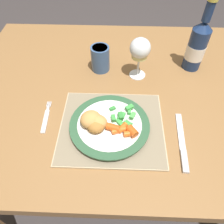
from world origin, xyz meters
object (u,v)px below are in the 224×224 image
(dining_table, at_px, (127,104))
(bottle, at_px, (197,45))
(dinner_plate, at_px, (110,125))
(table_knife, at_px, (182,146))
(drinking_cup, at_px, (100,58))
(fork, at_px, (46,119))
(wine_glass, at_px, (140,50))

(dining_table, height_order, bottle, bottle)
(dinner_plate, distance_m, table_knife, 0.23)
(dining_table, relative_size, bottle, 4.56)
(dining_table, height_order, drinking_cup, drinking_cup)
(bottle, bearing_deg, fork, -150.72)
(drinking_cup, bearing_deg, wine_glass, -13.13)
(wine_glass, height_order, bottle, bottle)
(table_knife, bearing_deg, dining_table, 122.00)
(dining_table, relative_size, wine_glass, 7.75)
(dining_table, height_order, fork, fork)
(dinner_plate, bearing_deg, bottle, 45.78)
(dinner_plate, xyz_separation_m, drinking_cup, (-0.05, 0.30, 0.03))
(table_knife, distance_m, wine_glass, 0.36)
(dinner_plate, distance_m, drinking_cup, 0.30)
(fork, relative_size, bottle, 0.49)
(dinner_plate, distance_m, bottle, 0.46)
(bottle, xyz_separation_m, drinking_cup, (-0.36, -0.03, -0.05))
(wine_glass, bearing_deg, dining_table, -117.60)
(drinking_cup, bearing_deg, bottle, 4.27)
(dining_table, xyz_separation_m, fork, (-0.27, -0.16, 0.10))
(wine_glass, height_order, drinking_cup, wine_glass)
(wine_glass, xyz_separation_m, bottle, (0.22, 0.06, -0.01))
(table_knife, relative_size, drinking_cup, 2.10)
(dinner_plate, relative_size, wine_glass, 1.56)
(wine_glass, bearing_deg, bottle, 15.65)
(table_knife, bearing_deg, fork, 168.54)
(dinner_plate, xyz_separation_m, wine_glass, (0.10, 0.26, 0.10))
(dinner_plate, distance_m, wine_glass, 0.29)
(wine_glass, bearing_deg, dinner_plate, -110.25)
(fork, bearing_deg, dinner_plate, -7.98)
(table_knife, bearing_deg, dinner_plate, 165.27)
(fork, height_order, bottle, bottle)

